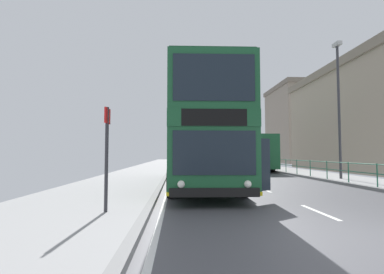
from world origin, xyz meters
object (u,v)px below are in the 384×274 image
(background_bus_far_lane, at_px, (247,152))
(bus_stop_sign_near, at_px, (107,146))
(background_building_01, at_px, (383,119))
(double_decker_bus_main, at_px, (201,135))
(street_lamp_far_side, at_px, (339,99))
(bare_tree_far_00, at_px, (251,142))
(background_building_00, at_px, (302,124))

(background_bus_far_lane, distance_m, bus_stop_sign_near, 21.86)
(background_building_01, bearing_deg, background_bus_far_lane, 169.42)
(background_bus_far_lane, distance_m, background_building_01, 12.29)
(double_decker_bus_main, xyz_separation_m, background_bus_far_lane, (5.38, 14.11, -0.68))
(double_decker_bus_main, height_order, street_lamp_far_side, street_lamp_far_side)
(bare_tree_far_00, bearing_deg, double_decker_bus_main, -108.63)
(double_decker_bus_main, relative_size, bare_tree_far_00, 1.82)
(bus_stop_sign_near, xyz_separation_m, background_building_01, (19.81, 18.12, 2.95))
(double_decker_bus_main, relative_size, bus_stop_sign_near, 4.48)
(background_bus_far_lane, bearing_deg, background_building_01, -10.58)
(street_lamp_far_side, bearing_deg, double_decker_bus_main, -162.13)
(background_bus_far_lane, xyz_separation_m, background_building_01, (11.73, -2.19, 2.94))
(bare_tree_far_00, bearing_deg, street_lamp_far_side, -93.11)
(background_bus_far_lane, bearing_deg, bare_tree_far_00, 73.88)
(street_lamp_far_side, bearing_deg, background_building_01, 45.26)
(bus_stop_sign_near, distance_m, background_building_00, 47.46)
(background_building_00, bearing_deg, bus_stop_sign_near, -118.52)
(street_lamp_far_side, distance_m, background_building_00, 34.97)
(bare_tree_far_00, height_order, background_building_00, background_building_00)
(double_decker_bus_main, bearing_deg, background_building_00, 60.65)
(double_decker_bus_main, xyz_separation_m, background_building_01, (17.11, 11.92, 2.26))
(street_lamp_far_side, bearing_deg, bus_stop_sign_near, -140.30)
(background_bus_far_lane, relative_size, background_building_01, 0.68)
(bus_stop_sign_near, relative_size, street_lamp_far_side, 0.32)
(background_bus_far_lane, distance_m, bare_tree_far_00, 13.59)
(double_decker_bus_main, relative_size, background_building_01, 0.67)
(background_bus_far_lane, xyz_separation_m, background_building_00, (14.46, 21.18, 4.82))
(bare_tree_far_00, distance_m, background_building_00, 13.89)
(background_bus_far_lane, xyz_separation_m, bus_stop_sign_near, (-8.08, -20.31, -0.01))
(background_building_01, bearing_deg, bare_tree_far_00, 117.77)
(background_bus_far_lane, height_order, background_building_00, background_building_00)
(bus_stop_sign_near, height_order, bare_tree_far_00, bare_tree_far_00)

